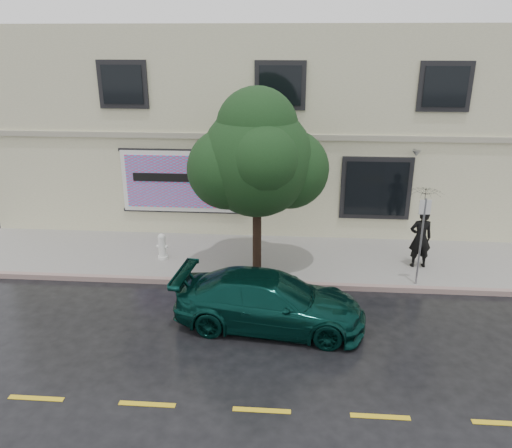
# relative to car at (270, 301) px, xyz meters

# --- Properties ---
(ground) EXTENTS (90.00, 90.00, 0.00)m
(ground) POSITION_rel_car_xyz_m (0.01, 0.50, -0.66)
(ground) COLOR black
(ground) RESTS_ON ground
(sidewalk) EXTENTS (20.00, 3.50, 0.15)m
(sidewalk) POSITION_rel_car_xyz_m (0.01, 3.75, -0.59)
(sidewalk) COLOR gray
(sidewalk) RESTS_ON ground
(curb) EXTENTS (20.00, 0.18, 0.16)m
(curb) POSITION_rel_car_xyz_m (0.01, 2.00, -0.59)
(curb) COLOR gray
(curb) RESTS_ON ground
(road_marking) EXTENTS (19.00, 0.12, 0.01)m
(road_marking) POSITION_rel_car_xyz_m (0.01, -3.00, -0.66)
(road_marking) COLOR gold
(road_marking) RESTS_ON ground
(building) EXTENTS (20.00, 8.12, 7.00)m
(building) POSITION_rel_car_xyz_m (0.01, 9.49, 2.84)
(building) COLOR beige
(building) RESTS_ON ground
(billboard) EXTENTS (4.30, 0.16, 2.20)m
(billboard) POSITION_rel_car_xyz_m (-3.19, 5.42, 1.39)
(billboard) COLOR white
(billboard) RESTS_ON ground
(car) EXTENTS (4.73, 2.48, 1.32)m
(car) POSITION_rel_car_xyz_m (0.00, 0.00, 0.00)
(car) COLOR #072E28
(car) RESTS_ON ground
(pedestrian) EXTENTS (0.69, 0.48, 1.81)m
(pedestrian) POSITION_rel_car_xyz_m (4.27, 3.38, 0.39)
(pedestrian) COLOR black
(pedestrian) RESTS_ON sidewalk
(umbrella) EXTENTS (1.20, 1.20, 0.77)m
(umbrella) POSITION_rel_car_xyz_m (4.27, 3.38, 1.69)
(umbrella) COLOR black
(umbrella) RESTS_ON pedestrian
(street_tree) EXTENTS (3.08, 3.08, 4.84)m
(street_tree) POSITION_rel_car_xyz_m (-0.51, 2.70, 2.78)
(street_tree) COLOR black
(street_tree) RESTS_ON sidewalk
(fire_hydrant) EXTENTS (0.34, 0.32, 0.82)m
(fire_hydrant) POSITION_rel_car_xyz_m (-3.49, 3.35, -0.11)
(fire_hydrant) COLOR silver
(fire_hydrant) RESTS_ON sidewalk
(sign_pole) EXTENTS (0.31, 0.05, 2.50)m
(sign_pole) POSITION_rel_car_xyz_m (3.97, 2.20, 0.99)
(sign_pole) COLOR gray
(sign_pole) RESTS_ON sidewalk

